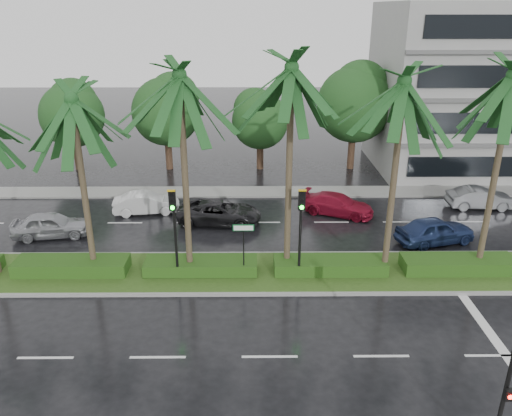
{
  "coord_description": "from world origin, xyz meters",
  "views": [
    {
      "loc": [
        -0.6,
        -19.53,
        11.59
      ],
      "look_at": [
        -0.44,
        1.5,
        3.12
      ],
      "focal_mm": 35.0,
      "sensor_mm": 36.0,
      "label": 1
    }
  ],
  "objects_px": {
    "signal_median_left": "(174,221)",
    "street_sign": "(244,237)",
    "car_grey": "(480,198)",
    "car_red": "(337,204)",
    "car_silver": "(51,225)",
    "car_white": "(146,203)",
    "signal_near": "(509,387)",
    "car_darkgrey": "(219,212)",
    "car_blue": "(435,230)"
  },
  "relations": [
    {
      "from": "signal_median_left",
      "to": "street_sign",
      "type": "distance_m",
      "value": 3.13
    },
    {
      "from": "street_sign",
      "to": "car_grey",
      "type": "distance_m",
      "value": 16.96
    },
    {
      "from": "car_grey",
      "to": "car_red",
      "type": "bearing_deg",
      "value": 97.12
    },
    {
      "from": "car_silver",
      "to": "car_red",
      "type": "height_order",
      "value": "car_silver"
    },
    {
      "from": "signal_median_left",
      "to": "car_white",
      "type": "bearing_deg",
      "value": 110.1
    },
    {
      "from": "car_silver",
      "to": "car_red",
      "type": "distance_m",
      "value": 16.29
    },
    {
      "from": "car_grey",
      "to": "signal_median_left",
      "type": "bearing_deg",
      "value": 118.13
    },
    {
      "from": "car_red",
      "to": "signal_near",
      "type": "bearing_deg",
      "value": -151.06
    },
    {
      "from": "signal_median_left",
      "to": "street_sign",
      "type": "relative_size",
      "value": 1.68
    },
    {
      "from": "car_white",
      "to": "car_red",
      "type": "height_order",
      "value": "car_white"
    },
    {
      "from": "car_red",
      "to": "street_sign",
      "type": "bearing_deg",
      "value": 168.74
    },
    {
      "from": "signal_median_left",
      "to": "car_darkgrey",
      "type": "distance_m",
      "value": 7.21
    },
    {
      "from": "signal_near",
      "to": "car_grey",
      "type": "height_order",
      "value": "signal_near"
    },
    {
      "from": "street_sign",
      "to": "car_blue",
      "type": "bearing_deg",
      "value": 20.64
    },
    {
      "from": "car_white",
      "to": "car_blue",
      "type": "xyz_separation_m",
      "value": [
        16.0,
        -4.25,
        0.07
      ]
    },
    {
      "from": "car_darkgrey",
      "to": "car_red",
      "type": "relative_size",
      "value": 1.11
    },
    {
      "from": "street_sign",
      "to": "car_silver",
      "type": "bearing_deg",
      "value": 155.84
    },
    {
      "from": "signal_near",
      "to": "signal_median_left",
      "type": "relative_size",
      "value": 1.0
    },
    {
      "from": "car_silver",
      "to": "car_white",
      "type": "relative_size",
      "value": 1.03
    },
    {
      "from": "signal_median_left",
      "to": "car_red",
      "type": "bearing_deg",
      "value": 43.05
    },
    {
      "from": "car_darkgrey",
      "to": "street_sign",
      "type": "bearing_deg",
      "value": -161.21
    },
    {
      "from": "car_white",
      "to": "car_grey",
      "type": "bearing_deg",
      "value": -96.85
    },
    {
      "from": "car_blue",
      "to": "signal_near",
      "type": "bearing_deg",
      "value": 151.33
    },
    {
      "from": "street_sign",
      "to": "car_blue",
      "type": "distance_m",
      "value": 10.78
    },
    {
      "from": "street_sign",
      "to": "car_grey",
      "type": "height_order",
      "value": "street_sign"
    },
    {
      "from": "street_sign",
      "to": "car_darkgrey",
      "type": "bearing_deg",
      "value": 103.05
    },
    {
      "from": "car_white",
      "to": "car_darkgrey",
      "type": "height_order",
      "value": "car_darkgrey"
    },
    {
      "from": "signal_near",
      "to": "car_white",
      "type": "xyz_separation_m",
      "value": [
        -13.0,
        17.89,
        -1.86
      ]
    },
    {
      "from": "car_red",
      "to": "car_blue",
      "type": "bearing_deg",
      "value": -107.49
    },
    {
      "from": "car_grey",
      "to": "car_darkgrey",
      "type": "bearing_deg",
      "value": 99.13
    },
    {
      "from": "signal_median_left",
      "to": "car_blue",
      "type": "xyz_separation_m",
      "value": [
        13.0,
        3.95,
        -2.29
      ]
    },
    {
      "from": "car_red",
      "to": "car_blue",
      "type": "xyz_separation_m",
      "value": [
        4.5,
        -3.99,
        0.08
      ]
    },
    {
      "from": "signal_near",
      "to": "car_silver",
      "type": "height_order",
      "value": "signal_near"
    },
    {
      "from": "street_sign",
      "to": "car_red",
      "type": "bearing_deg",
      "value": 54.66
    },
    {
      "from": "signal_near",
      "to": "car_grey",
      "type": "bearing_deg",
      "value": 67.98
    },
    {
      "from": "car_silver",
      "to": "car_white",
      "type": "height_order",
      "value": "car_silver"
    },
    {
      "from": "car_grey",
      "to": "signal_near",
      "type": "bearing_deg",
      "value": 159.27
    },
    {
      "from": "car_darkgrey",
      "to": "signal_median_left",
      "type": "bearing_deg",
      "value": 173.04
    },
    {
      "from": "car_white",
      "to": "car_darkgrey",
      "type": "bearing_deg",
      "value": -117.66
    },
    {
      "from": "car_silver",
      "to": "car_grey",
      "type": "height_order",
      "value": "car_silver"
    },
    {
      "from": "signal_median_left",
      "to": "car_blue",
      "type": "relative_size",
      "value": 1.04
    },
    {
      "from": "car_silver",
      "to": "car_red",
      "type": "xyz_separation_m",
      "value": [
        16.0,
        3.05,
        -0.06
      ]
    },
    {
      "from": "street_sign",
      "to": "car_white",
      "type": "height_order",
      "value": "street_sign"
    },
    {
      "from": "signal_near",
      "to": "car_silver",
      "type": "bearing_deg",
      "value": 140.2
    },
    {
      "from": "street_sign",
      "to": "car_darkgrey",
      "type": "xyz_separation_m",
      "value": [
        -1.5,
        6.47,
        -1.46
      ]
    },
    {
      "from": "signal_median_left",
      "to": "car_silver",
      "type": "xyz_separation_m",
      "value": [
        -7.5,
        4.89,
        -2.31
      ]
    },
    {
      "from": "car_silver",
      "to": "car_blue",
      "type": "distance_m",
      "value": 20.52
    },
    {
      "from": "signal_median_left",
      "to": "street_sign",
      "type": "height_order",
      "value": "signal_median_left"
    },
    {
      "from": "street_sign",
      "to": "signal_near",
      "type": "bearing_deg",
      "value": -54.66
    },
    {
      "from": "signal_median_left",
      "to": "car_darkgrey",
      "type": "xyz_separation_m",
      "value": [
        1.5,
        6.65,
        -2.33
      ]
    }
  ]
}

